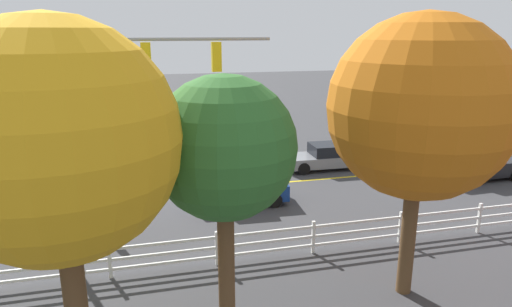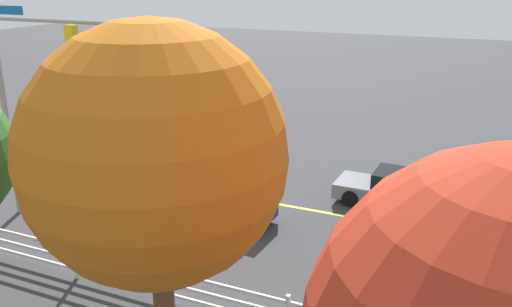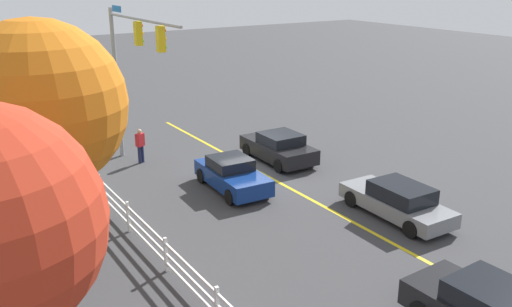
# 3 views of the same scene
# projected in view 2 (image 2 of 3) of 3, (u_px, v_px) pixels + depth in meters

# --- Properties ---
(ground_plane) EXTENTS (120.00, 120.00, 0.00)m
(ground_plane) POSITION_uv_depth(u_px,v_px,m) (207.00, 191.00, 21.96)
(ground_plane) COLOR #38383A
(lane_center_stripe) EXTENTS (28.00, 0.16, 0.01)m
(lane_center_stripe) POSITION_uv_depth(u_px,v_px,m) (300.00, 208.00, 20.42)
(lane_center_stripe) COLOR gold
(lane_center_stripe) RESTS_ON ground_plane
(signal_assembly) EXTENTS (7.65, 0.38, 7.38)m
(signal_assembly) POSITION_uv_depth(u_px,v_px,m) (49.00, 76.00, 17.62)
(signal_assembly) COLOR gray
(signal_assembly) RESTS_ON ground_plane
(car_0) EXTENTS (4.22, 2.08, 1.43)m
(car_0) POSITION_uv_depth(u_px,v_px,m) (217.00, 162.00, 23.33)
(car_0) COLOR black
(car_0) RESTS_ON ground_plane
(car_1) EXTENTS (4.15, 2.03, 1.38)m
(car_1) POSITION_uv_depth(u_px,v_px,m) (215.00, 202.00, 19.32)
(car_1) COLOR navy
(car_1) RESTS_ON ground_plane
(car_2) EXTENTS (4.66, 1.93, 1.36)m
(car_2) POSITION_uv_depth(u_px,v_px,m) (400.00, 190.00, 20.40)
(car_2) COLOR slate
(car_2) RESTS_ON ground_plane
(pedestrian) EXTENTS (0.41, 0.47, 1.69)m
(pedestrian) POSITION_uv_depth(u_px,v_px,m) (58.00, 191.00, 19.58)
(pedestrian) COLOR #191E3F
(pedestrian) RESTS_ON ground_plane
(white_rail_fence) EXTENTS (26.10, 0.10, 1.15)m
(white_rail_fence) POSITION_uv_depth(u_px,v_px,m) (172.00, 285.00, 14.32)
(white_rail_fence) COLOR white
(white_rail_fence) RESTS_ON ground_plane
(tree_2) EXTENTS (4.83, 4.83, 7.74)m
(tree_2) POSITION_uv_depth(u_px,v_px,m) (155.00, 155.00, 9.75)
(tree_2) COLOR brown
(tree_2) RESTS_ON ground_plane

